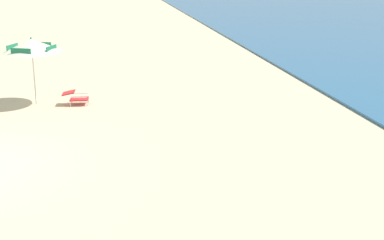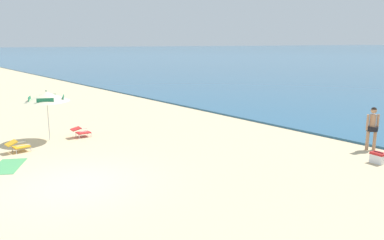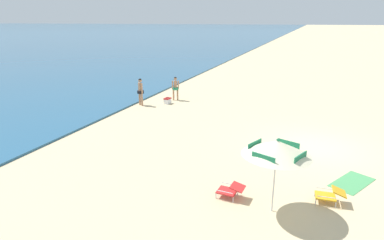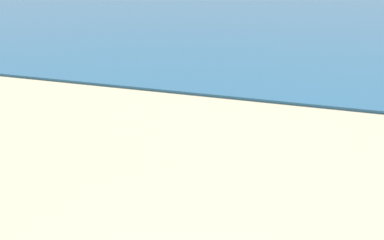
{
  "view_description": "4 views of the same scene",
  "coord_description": "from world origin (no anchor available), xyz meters",
  "views": [
    {
      "loc": [
        12.62,
        3.27,
        4.76
      ],
      "look_at": [
        -0.37,
        5.59,
        0.83
      ],
      "focal_mm": 50.61,
      "sensor_mm": 36.0,
      "label": 1
    },
    {
      "loc": [
        10.91,
        -4.08,
        4.33
      ],
      "look_at": [
        -1.6,
        5.98,
        1.01
      ],
      "focal_mm": 34.94,
      "sensor_mm": 36.0,
      "label": 2
    },
    {
      "loc": [
        -14.78,
        0.46,
        5.45
      ],
      "look_at": [
        -1.25,
        5.42,
        1.04
      ],
      "focal_mm": 30.7,
      "sensor_mm": 36.0,
      "label": 3
    },
    {
      "loc": [
        1.47,
        -3.51,
        5.01
      ],
      "look_at": [
        -1.93,
        6.82,
        0.89
      ],
      "focal_mm": 43.24,
      "sensor_mm": 36.0,
      "label": 4
    }
  ],
  "objects": []
}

